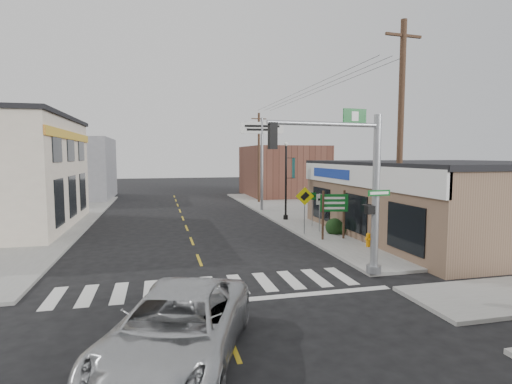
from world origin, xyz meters
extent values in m
plane|color=black|center=(0.00, 0.00, 0.00)|extent=(140.00, 140.00, 0.00)
cube|color=gray|center=(9.00, 13.00, 0.07)|extent=(6.00, 38.00, 0.13)
cube|color=gray|center=(-9.00, 13.00, 0.07)|extent=(6.00, 38.00, 0.13)
cube|color=gold|center=(0.00, 8.00, 0.01)|extent=(0.12, 56.00, 0.01)
cube|color=silver|center=(0.00, 0.40, 0.01)|extent=(11.00, 2.20, 0.01)
cube|color=#7B5F4A|center=(14.50, 6.00, 2.00)|extent=(12.00, 14.00, 4.00)
cube|color=brown|center=(12.00, 30.00, 2.80)|extent=(8.00, 10.00, 5.60)
cube|color=gray|center=(-11.00, 32.00, 3.20)|extent=(9.00, 10.00, 6.40)
imported|color=#B9BCBE|center=(-1.32, -4.59, 0.79)|extent=(4.37, 6.24, 1.58)
cylinder|color=gray|center=(6.20, 0.08, 3.09)|extent=(0.28, 0.28, 5.93)
cylinder|color=gray|center=(4.03, 0.08, 5.66)|extent=(4.35, 0.16, 0.16)
cube|color=black|center=(2.05, 0.08, 5.22)|extent=(0.28, 0.22, 0.89)
cube|color=#0A541A|center=(6.20, -0.14, 3.19)|extent=(0.94, 0.04, 0.22)
cube|color=#0A541A|center=(5.21, 0.08, 5.96)|extent=(0.94, 0.05, 0.54)
cube|color=black|center=(5.95, 0.03, 2.55)|extent=(0.32, 0.26, 0.32)
cube|color=#4C3323|center=(6.73, 6.17, 1.42)|extent=(0.09, 0.09, 2.59)
cube|color=#4C3323|center=(7.93, 6.17, 1.42)|extent=(0.09, 0.09, 2.59)
cube|color=#104A1C|center=(7.33, 6.11, 2.07)|extent=(1.48, 0.05, 0.92)
cylinder|color=orange|center=(8.20, 4.06, 0.40)|extent=(0.20, 0.20, 0.55)
sphere|color=orange|center=(8.20, 4.06, 0.71)|extent=(0.22, 0.22, 0.22)
cylinder|color=gray|center=(6.30, 7.77, 1.36)|extent=(0.06, 0.06, 2.45)
cube|color=#CEC104|center=(6.30, 7.74, 2.29)|extent=(1.04, 0.03, 1.04)
cylinder|color=black|center=(6.89, 13.00, 2.71)|extent=(0.14, 0.14, 5.16)
sphere|color=silver|center=(6.89, 13.00, 5.34)|extent=(0.28, 0.28, 0.28)
cube|color=#134D4A|center=(7.44, 13.00, 3.70)|extent=(0.02, 0.55, 1.39)
cylinder|color=gray|center=(6.50, 18.09, 3.85)|extent=(0.22, 0.22, 7.44)
cube|color=silver|center=(6.50, 18.09, 6.78)|extent=(3.50, 0.18, 0.93)
cylinder|color=black|center=(10.50, 5.31, 1.58)|extent=(0.18, 0.18, 2.90)
ellipsoid|color=#1B3615|center=(10.00, 2.91, 0.65)|extent=(1.39, 1.39, 1.04)
ellipsoid|color=black|center=(8.02, 7.54, 0.51)|extent=(1.00, 1.00, 0.75)
cylinder|color=#4C301F|center=(8.66, 2.37, 5.24)|extent=(0.27, 0.27, 10.22)
cube|color=#4C301F|center=(8.66, 2.37, 9.68)|extent=(1.78, 0.11, 0.11)
cylinder|color=#3E2D1E|center=(7.64, 23.61, 4.35)|extent=(0.22, 0.22, 8.43)
cube|color=#3E2D1E|center=(7.64, 23.61, 8.01)|extent=(1.47, 0.09, 0.09)
camera|label=1|loc=(-1.65, -13.21, 4.56)|focal=28.00mm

